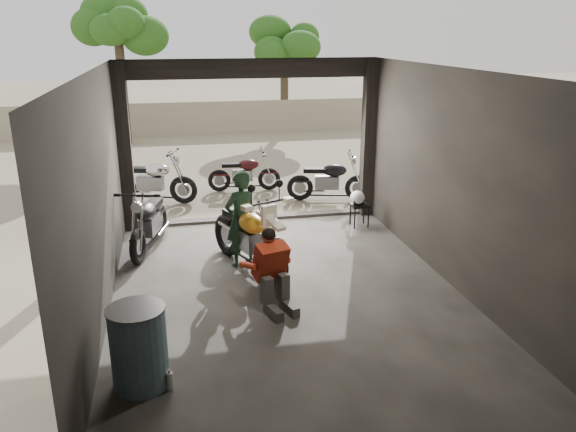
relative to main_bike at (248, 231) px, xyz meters
name	(u,v)px	position (x,y,z in m)	size (l,w,h in m)	color
ground	(287,295)	(0.42, -1.05, -0.65)	(80.00, 80.00, 0.00)	#7A6D56
garage	(280,201)	(0.42, -0.50, 0.62)	(7.00, 7.13, 3.20)	#2D2B28
boundary_wall	(211,117)	(0.42, 12.95, -0.05)	(18.00, 0.30, 1.20)	gray
tree_left	(117,21)	(-2.58, 11.45, 3.33)	(2.20, 2.20, 5.60)	#382B1E
tree_right	(284,34)	(3.22, 12.95, 2.90)	(2.20, 2.20, 5.00)	#382B1E
main_bike	(248,231)	(0.00, 0.00, 0.00)	(0.81, 1.96, 1.31)	white
left_bike	(148,218)	(-1.58, 1.23, -0.07)	(0.71, 1.72, 1.16)	black
outside_bike_a	(152,177)	(-1.58, 4.13, -0.06)	(0.73, 1.76, 1.19)	black
outside_bike_b	(244,170)	(0.55, 4.69, -0.14)	(0.62, 1.51, 1.02)	#400F11
outside_bike_c	(329,177)	(2.33, 3.48, -0.09)	(0.68, 1.65, 1.12)	black
rider	(241,219)	(-0.09, 0.18, 0.15)	(0.58, 0.38, 1.60)	black
mechanic	(275,273)	(0.15, -1.48, -0.09)	(0.57, 0.77, 1.12)	red
stool	(360,208)	(2.42, 1.60, -0.26)	(0.33, 0.33, 0.47)	black
helmet	(357,198)	(2.36, 1.61, -0.05)	(0.29, 0.30, 0.28)	white
oil_drum	(139,348)	(-1.58, -2.90, -0.19)	(0.60, 0.60, 0.93)	#486979
sign_post	(412,128)	(4.06, 3.09, 1.01)	(0.82, 0.08, 2.45)	black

